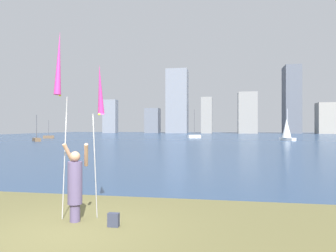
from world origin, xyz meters
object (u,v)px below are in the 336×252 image
Objects in this scene: kite_flag_left at (59,67)px; sailboat_3 at (37,139)px; person at (75,183)px; kite_flag_right at (100,93)px; sailboat_7 at (287,130)px; sailboat_6 at (194,136)px; bag at (113,220)px; sailboat_4 at (49,137)px.

kite_flag_left is 43.82m from sailboat_3.
person is 0.49× the size of kite_flag_right.
sailboat_7 is (13.27, 45.75, 0.82)m from person.
sailboat_6 is at bearing 91.93° from kite_flag_left.
sailboat_6 is (22.21, 17.78, 0.09)m from sailboat_3.
bag is at bearing 1.71° from person.
person is 54.28m from sailboat_6.
sailboat_3 is (-24.04, 36.49, -3.25)m from kite_flag_left.
sailboat_6 is at bearing 151.27° from sailboat_7.
bag is (1.38, -0.17, -3.39)m from kite_flag_left.
sailboat_7 is (12.27, 45.96, 1.55)m from bag.
kite_flag_left is at bearing -160.46° from person.
person is 6.03× the size of bag.
sailboat_4 is at bearing 112.67° from sailboat_3.
kite_flag_right is (0.38, 0.53, 2.11)m from person.
sailboat_6 reaches higher than sailboat_3.
sailboat_6 reaches higher than kite_flag_left.
sailboat_3 reaches higher than kite_flag_right.
person is 1.25m from bag.
sailboat_6 reaches higher than sailboat_7.
person is at bearing 6.08° from kite_flag_left.
kite_flag_left is at bearing -143.37° from kite_flag_right.
sailboat_6 is at bearing 92.77° from kite_flag_right.
kite_flag_right is 12.38× the size of bag.
sailboat_4 is at bearing 122.20° from bag.
kite_flag_right is 47.04m from sailboat_7.
person is at bearing -56.18° from sailboat_3.
kite_flag_right is 3.00m from bag.
sailboat_4 is 42.33m from sailboat_7.
kite_flag_right reaches higher than sailboat_4.
kite_flag_left is 1.10m from kite_flag_right.
person is 2.21m from kite_flag_right.
kite_flag_left is 0.87× the size of sailboat_7.
bag is at bearing -104.95° from sailboat_7.
sailboat_4 reaches higher than person.
sailboat_6 reaches higher than sailboat_4.
kite_flag_right is 53.83m from sailboat_6.
person is at bearing -58.55° from sailboat_4.
sailboat_6 is (-3.21, 54.44, 0.23)m from bag.
kite_flag_left is 47.82m from sailboat_7.
sailboat_4 is (-29.39, 46.91, -2.69)m from kite_flag_right.
sailboat_3 is at bearing 137.27° from person.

